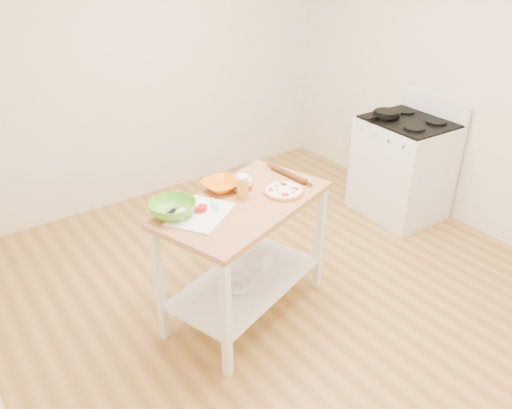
{
  "coord_description": "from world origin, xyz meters",
  "views": [
    {
      "loc": [
        -1.98,
        -2.19,
        2.44
      ],
      "look_at": [
        -0.22,
        0.21,
        0.8
      ],
      "focal_mm": 35.0,
      "sensor_mm": 36.0,
      "label": 1
    }
  ],
  "objects": [
    {
      "name": "spatula",
      "position": [
        -0.56,
        0.19,
        0.92
      ],
      "size": [
        0.08,
        0.15,
        0.01
      ],
      "rotation": [
        0.0,
        0.0,
        1.01
      ],
      "color": "#57D7B6",
      "rests_on": "cutting_board"
    },
    {
      "name": "rolling_pin",
      "position": [
        0.1,
        0.25,
        0.92
      ],
      "size": [
        0.07,
        0.34,
        0.04
      ],
      "primitive_type": "cylinder",
      "rotation": [
        1.57,
        0.0,
        0.08
      ],
      "color": "#5B3214",
      "rests_on": "prep_island"
    },
    {
      "name": "gas_stove",
      "position": [
        1.67,
        0.45,
        0.47
      ],
      "size": [
        0.69,
        0.8,
        1.11
      ],
      "rotation": [
        0.0,
        0.0,
        -0.06
      ],
      "color": "silver",
      "rests_on": "ground"
    },
    {
      "name": "green_bowl",
      "position": [
        -0.82,
        0.25,
        0.95
      ],
      "size": [
        0.32,
        0.32,
        0.09
      ],
      "primitive_type": "imported",
      "rotation": [
        0.0,
        0.0,
        -0.1
      ],
      "color": "#62B62E",
      "rests_on": "prep_island"
    },
    {
      "name": "cutting_board",
      "position": [
        -0.69,
        0.15,
        0.91
      ],
      "size": [
        0.5,
        0.46,
        0.04
      ],
      "rotation": [
        0.0,
        0.0,
        0.55
      ],
      "color": "white",
      "rests_on": "prep_island"
    },
    {
      "name": "prep_island",
      "position": [
        -0.37,
        0.14,
        0.65
      ],
      "size": [
        1.32,
        0.97,
        0.9
      ],
      "rotation": [
        0.0,
        0.0,
        0.31
      ],
      "color": "#BB794C",
      "rests_on": "ground"
    },
    {
      "name": "orange_bowl",
      "position": [
        -0.39,
        0.37,
        0.93
      ],
      "size": [
        0.26,
        0.26,
        0.06
      ],
      "primitive_type": "imported",
      "rotation": [
        0.0,
        0.0,
        0.05
      ],
      "color": "orange",
      "rests_on": "prep_island"
    },
    {
      "name": "room_shell",
      "position": [
        0.0,
        0.0,
        1.35
      ],
      "size": [
        4.04,
        4.54,
        2.74
      ],
      "color": "#B28142",
      "rests_on": "ground"
    },
    {
      "name": "shelf_glass_bowl",
      "position": [
        -0.48,
        0.09,
        0.29
      ],
      "size": [
        0.23,
        0.23,
        0.06
      ],
      "primitive_type": "imported",
      "rotation": [
        0.0,
        0.0,
        -0.1
      ],
      "color": "silver",
      "rests_on": "prep_island"
    },
    {
      "name": "shelf_bin",
      "position": [
        -0.18,
        0.21,
        0.32
      ],
      "size": [
        0.16,
        0.16,
        0.13
      ],
      "primitive_type": "cube",
      "rotation": [
        0.0,
        0.0,
        0.31
      ],
      "color": "white",
      "rests_on": "prep_island"
    },
    {
      "name": "pizza",
      "position": [
        -0.09,
        0.08,
        0.92
      ],
      "size": [
        0.27,
        0.27,
        0.04
      ],
      "rotation": [
        0.0,
        0.0,
        0.74
      ],
      "color": "tan",
      "rests_on": "prep_island"
    },
    {
      "name": "knife",
      "position": [
        -0.8,
        0.28,
        0.92
      ],
      "size": [
        0.25,
        0.14,
        0.01
      ],
      "rotation": [
        0.0,
        0.0,
        0.41
      ],
      "color": "silver",
      "rests_on": "cutting_board"
    },
    {
      "name": "skillet",
      "position": [
        1.55,
        0.63,
        0.98
      ],
      "size": [
        0.39,
        0.25,
        0.03
      ],
      "rotation": [
        0.0,
        0.0,
        0.04
      ],
      "color": "black",
      "rests_on": "gas_stove"
    },
    {
      "name": "yogurt_tub",
      "position": [
        -0.3,
        0.22,
        0.95
      ],
      "size": [
        0.09,
        0.09,
        0.19
      ],
      "color": "white",
      "rests_on": "prep_island"
    },
    {
      "name": "beer_pint",
      "position": [
        -0.35,
        0.18,
        0.98
      ],
      "size": [
        0.08,
        0.08,
        0.16
      ],
      "color": "gold",
      "rests_on": "prep_island"
    }
  ]
}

